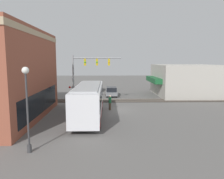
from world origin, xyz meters
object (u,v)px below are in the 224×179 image
Objects in this scene: pedestrian_near_bus at (110,102)px; crossing_signal at (73,87)px; city_bus at (89,100)px; streetlamp at (27,103)px; parked_car_grey at (112,92)px; parked_car_black at (97,87)px; pedestrian_at_crossing at (81,97)px.

crossing_signal is at bearing 54.64° from pedestrian_near_bus.
crossing_signal reaches higher than city_bus.
streetlamp is 3.08× the size of pedestrian_near_bus.
city_bus is 2.51× the size of parked_car_grey.
parked_car_grey is 2.54× the size of pedestrian_near_bus.
crossing_signal is 13.83m from parked_car_black.
crossing_signal reaches higher than pedestrian_at_crossing.
streetlamp is 1.21× the size of parked_car_grey.
pedestrian_near_bus reaches higher than pedestrian_at_crossing.
parked_car_grey is 10.37m from pedestrian_near_bus.
city_bus is 7.40m from crossing_signal.
streetlamp reaches higher than pedestrian_near_bus.
parked_car_black is 12.89m from pedestrian_at_crossing.
city_bus reaches higher than pedestrian_near_bus.
parked_car_black is at bearing -7.40° from pedestrian_at_crossing.
crossing_signal is 6.06m from pedestrian_near_bus.
parked_car_grey is 7.04m from parked_car_black.
crossing_signal is 2.16× the size of pedestrian_near_bus.
pedestrian_at_crossing is (-12.78, 1.66, 0.19)m from parked_car_black.
streetlamp reaches higher than parked_car_grey.
pedestrian_at_crossing is 0.97× the size of pedestrian_near_bus.
crossing_signal is 8.83m from parked_car_grey.
pedestrian_near_bus is (-10.36, 0.41, 0.22)m from parked_car_grey.
parked_car_black is 2.58× the size of pedestrian_near_bus.
pedestrian_near_bus is at bearing -136.91° from pedestrian_at_crossing.
crossing_signal is 0.85× the size of parked_car_grey.
parked_car_grey is 2.60× the size of pedestrian_at_crossing.
parked_car_grey is at bearing -36.92° from crossing_signal.
streetlamp is 23.13m from parked_car_grey.
parked_car_grey is at bearing -158.31° from parked_car_black.
crossing_signal is at bearing 143.08° from parked_car_grey.
pedestrian_near_bus is (11.91, -5.29, -2.32)m from streetlamp.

